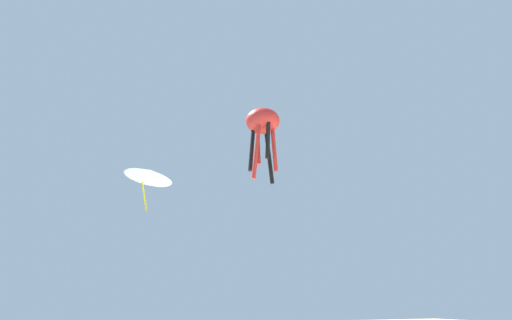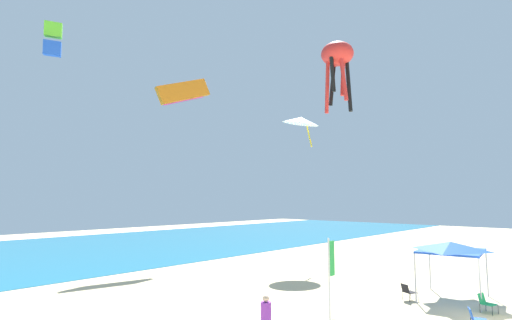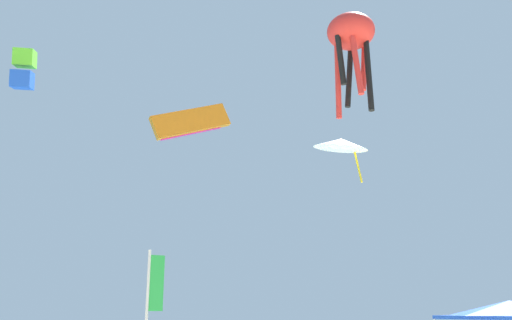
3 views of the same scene
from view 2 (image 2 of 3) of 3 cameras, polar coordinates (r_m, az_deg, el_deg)
The scene contains 11 objects.
ocean_strip at distance 44.07m, azimuth -22.54°, elevation -11.90°, with size 120.00×29.78×0.02m, color teal.
canopy_tent at distance 22.42m, azimuth 26.84°, elevation -11.40°, with size 3.78×3.26×2.87m.
folding_chair_right_of_tent at distance 18.12m, azimuth 29.75°, elevation -19.58°, with size 0.73×0.79×0.82m.
folding_chair_facing_ocean at distance 21.63m, azimuth 21.53°, elevation -17.53°, with size 0.79×0.75×0.82m.
folding_chair_near_cooler at distance 20.90m, azimuth 30.83°, elevation -17.56°, with size 0.65×0.73×0.82m.
banner_flag at distance 12.97m, azimuth 10.92°, elevation -17.89°, with size 0.36×0.06×3.79m.
person_by_tent at distance 14.75m, azimuth 1.48°, elevation -21.83°, with size 0.38×0.41×1.61m.
kite_octopus_red at distance 26.80m, azimuth 11.92°, elevation 14.57°, with size 2.12×2.12×4.71m.
kite_delta_white at distance 32.72m, azimuth 6.66°, elevation 5.81°, with size 3.26×3.31×2.67m.
kite_parafoil_orange at distance 36.74m, azimuth -10.64°, elevation 9.89°, with size 5.82×0.74×3.50m.
kite_box_lime at distance 35.17m, azimuth -27.82°, elevation 15.49°, with size 1.67×1.79×2.83m.
Camera 2 is at (-18.56, -3.41, 5.01)m, focal length 27.08 mm.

